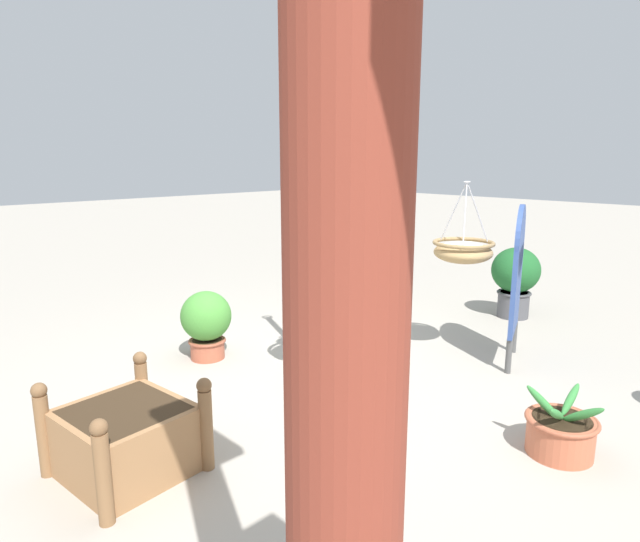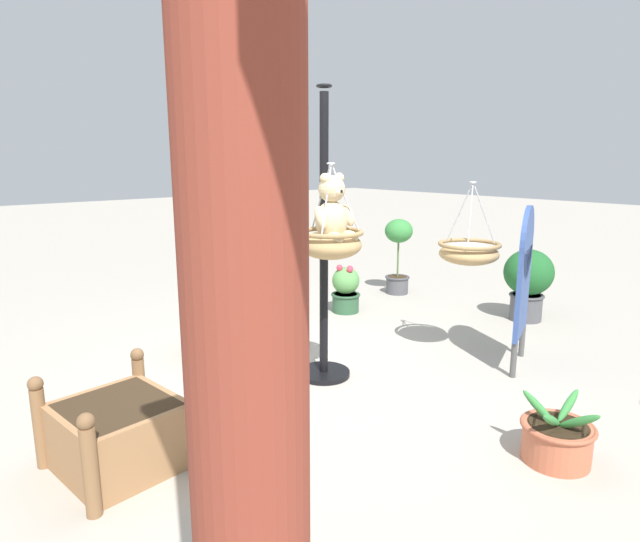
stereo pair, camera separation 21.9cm
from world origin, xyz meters
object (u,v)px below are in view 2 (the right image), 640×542
(potted_plant_flowering_red, at_px, (398,251))
(potted_plant_bushy_green, at_px, (557,438))
(hanging_basket_with_teddy, at_px, (331,243))
(wooden_planter_box, at_px, (119,431))
(display_pole_central, at_px, (324,293))
(potted_plant_fern_front, at_px, (528,280))
(teddy_bear, at_px, (333,213))
(potted_plant_conical_shrub, at_px, (211,320))
(potted_plant_small_succulent, at_px, (346,289))
(hanging_basket_left_high, at_px, (469,252))
(display_sign_board, at_px, (524,273))
(greenhouse_pillar_right, at_px, (246,341))

(potted_plant_flowering_red, bearing_deg, potted_plant_bushy_green, 54.51)
(hanging_basket_with_teddy, relative_size, wooden_planter_box, 0.87)
(display_pole_central, xyz_separation_m, potted_plant_fern_front, (-2.76, 0.31, -0.25))
(teddy_bear, bearing_deg, potted_plant_conical_shrub, -75.71)
(potted_plant_flowering_red, distance_m, potted_plant_small_succulent, 1.20)
(potted_plant_small_succulent, bearing_deg, teddy_bear, 43.74)
(hanging_basket_left_high, relative_size, potted_plant_fern_front, 0.89)
(teddy_bear, relative_size, potted_plant_bushy_green, 0.94)
(teddy_bear, bearing_deg, hanging_basket_left_high, 168.41)
(hanging_basket_with_teddy, height_order, potted_plant_bushy_green, hanging_basket_with_teddy)
(display_pole_central, relative_size, potted_plant_small_succulent, 4.03)
(potted_plant_flowering_red, bearing_deg, display_pole_central, 29.17)
(hanging_basket_left_high, relative_size, potted_plant_bushy_green, 1.34)
(display_pole_central, bearing_deg, potted_plant_small_succulent, -139.07)
(display_pole_central, xyz_separation_m, potted_plant_conical_shrub, (0.48, -1.02, -0.37))
(potted_plant_small_succulent, xyz_separation_m, display_sign_board, (0.02, 2.22, 0.57))
(greenhouse_pillar_right, bearing_deg, display_pole_central, -133.58)
(potted_plant_fern_front, relative_size, potted_plant_conical_shrub, 1.29)
(display_pole_central, relative_size, wooden_planter_box, 2.89)
(hanging_basket_with_teddy, xyz_separation_m, potted_plant_fern_front, (-2.91, 0.06, -0.71))
(hanging_basket_with_teddy, xyz_separation_m, potted_plant_conical_shrub, (0.33, -1.27, -0.84))
(greenhouse_pillar_right, bearing_deg, potted_plant_conical_shrub, -118.07)
(potted_plant_fern_front, bearing_deg, teddy_bear, -0.72)
(potted_plant_fern_front, xyz_separation_m, potted_plant_small_succulent, (1.31, -1.57, -0.19))
(potted_plant_conical_shrub, xyz_separation_m, display_sign_board, (-1.91, 1.98, 0.49))
(hanging_basket_left_high, xyz_separation_m, potted_plant_small_succulent, (-0.24, -1.81, -0.72))
(potted_plant_fern_front, xyz_separation_m, potted_plant_flowering_red, (0.17, -1.76, 0.12))
(wooden_planter_box, height_order, potted_plant_flowering_red, potted_plant_flowering_red)
(display_pole_central, relative_size, display_sign_board, 1.66)
(teddy_bear, relative_size, display_sign_board, 0.36)
(hanging_basket_with_teddy, relative_size, potted_plant_fern_front, 0.88)
(hanging_basket_left_high, bearing_deg, potted_plant_flowering_red, -124.71)
(potted_plant_small_succulent, bearing_deg, hanging_basket_left_high, 82.33)
(hanging_basket_with_teddy, bearing_deg, potted_plant_conical_shrub, -75.46)
(hanging_basket_left_high, height_order, potted_plant_conical_shrub, hanging_basket_left_high)
(greenhouse_pillar_right, distance_m, display_sign_board, 4.08)
(teddy_bear, distance_m, display_sign_board, 1.81)
(display_pole_central, bearing_deg, wooden_planter_box, 7.06)
(potted_plant_small_succulent, relative_size, display_sign_board, 0.41)
(hanging_basket_left_high, bearing_deg, potted_plant_conical_shrub, -42.96)
(greenhouse_pillar_right, bearing_deg, teddy_bear, -135.08)
(hanging_basket_left_high, distance_m, greenhouse_pillar_right, 4.03)
(potted_plant_fern_front, bearing_deg, hanging_basket_left_high, 8.82)
(teddy_bear, height_order, greenhouse_pillar_right, greenhouse_pillar_right)
(teddy_bear, distance_m, potted_plant_bushy_green, 2.08)
(greenhouse_pillar_right, distance_m, potted_plant_fern_front, 5.61)
(potted_plant_bushy_green, bearing_deg, display_sign_board, -142.54)
(hanging_basket_with_teddy, xyz_separation_m, potted_plant_small_succulent, (-1.60, -1.51, -0.91))
(hanging_basket_with_teddy, bearing_deg, teddy_bear, 90.00)
(greenhouse_pillar_right, height_order, potted_plant_conical_shrub, greenhouse_pillar_right)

